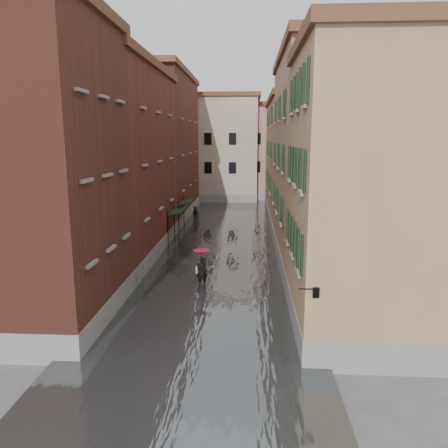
# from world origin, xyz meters

# --- Properties ---
(ground) EXTENTS (120.00, 120.00, 0.00)m
(ground) POSITION_xyz_m (0.00, 0.00, 0.00)
(ground) COLOR #535355
(ground) RESTS_ON ground
(floodwater) EXTENTS (10.00, 60.00, 0.20)m
(floodwater) POSITION_xyz_m (0.00, 13.00, 0.10)
(floodwater) COLOR #464B4E
(floodwater) RESTS_ON ground
(building_left_near) EXTENTS (6.00, 8.00, 13.00)m
(building_left_near) POSITION_xyz_m (-7.00, -2.00, 6.50)
(building_left_near) COLOR brown
(building_left_near) RESTS_ON ground
(building_left_mid) EXTENTS (6.00, 14.00, 12.50)m
(building_left_mid) POSITION_xyz_m (-7.00, 9.00, 6.25)
(building_left_mid) COLOR brown
(building_left_mid) RESTS_ON ground
(building_left_far) EXTENTS (6.00, 16.00, 14.00)m
(building_left_far) POSITION_xyz_m (-7.00, 24.00, 7.00)
(building_left_far) COLOR brown
(building_left_far) RESTS_ON ground
(building_right_near) EXTENTS (6.00, 8.00, 11.50)m
(building_right_near) POSITION_xyz_m (7.00, -2.00, 5.75)
(building_right_near) COLOR #9C7750
(building_right_near) RESTS_ON ground
(building_right_mid) EXTENTS (6.00, 14.00, 13.00)m
(building_right_mid) POSITION_xyz_m (7.00, 9.00, 6.50)
(building_right_mid) COLOR tan
(building_right_mid) RESTS_ON ground
(building_right_far) EXTENTS (6.00, 16.00, 11.50)m
(building_right_far) POSITION_xyz_m (7.00, 24.00, 5.75)
(building_right_far) COLOR #9C7750
(building_right_far) RESTS_ON ground
(building_end_cream) EXTENTS (12.00, 9.00, 13.00)m
(building_end_cream) POSITION_xyz_m (-3.00, 38.00, 6.50)
(building_end_cream) COLOR beige
(building_end_cream) RESTS_ON ground
(building_end_pink) EXTENTS (10.00, 9.00, 12.00)m
(building_end_pink) POSITION_xyz_m (6.00, 40.00, 6.00)
(building_end_pink) COLOR tan
(building_end_pink) RESTS_ON ground
(awning_near) EXTENTS (1.09, 2.96, 2.80)m
(awning_near) POSITION_xyz_m (-3.49, 12.71, 2.47)
(awning_near) COLOR #16321E
(awning_near) RESTS_ON ground
(awning_far) EXTENTS (1.09, 3.17, 2.80)m
(awning_far) POSITION_xyz_m (-3.48, 17.82, 2.47)
(awning_far) COLOR #16321E
(awning_far) RESTS_ON ground
(wall_lantern) EXTENTS (0.71, 0.22, 0.35)m
(wall_lantern) POSITION_xyz_m (4.33, -6.00, 3.01)
(wall_lantern) COLOR black
(wall_lantern) RESTS_ON ground
(window_planters) EXTENTS (0.59, 10.37, 0.84)m
(window_planters) POSITION_xyz_m (4.12, 0.55, 3.51)
(window_planters) COLOR maroon
(window_planters) RESTS_ON ground
(pedestrian_main) EXTENTS (0.93, 0.93, 2.06)m
(pedestrian_main) POSITION_xyz_m (-0.52, 2.90, 1.24)
(pedestrian_main) COLOR black
(pedestrian_main) RESTS_ON ground
(pedestrian_far) EXTENTS (0.86, 0.74, 1.51)m
(pedestrian_far) POSITION_xyz_m (-3.16, 21.79, 0.76)
(pedestrian_far) COLOR black
(pedestrian_far) RESTS_ON ground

